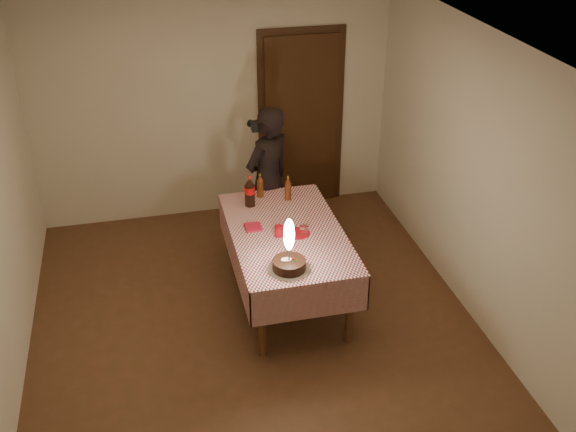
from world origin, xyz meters
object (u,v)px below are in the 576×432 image
object	(u,v)px
birthday_cake	(289,258)
red_cup	(279,231)
clear_cup	(304,230)
photographer	(268,181)
amber_bottle_right	(288,189)
cola_bottle	(250,191)
amber_bottle_left	(260,186)
red_plate	(298,233)
dining_table	(287,241)

from	to	relation	value
birthday_cake	red_cup	size ratio (longest dim) A/B	4.85
clear_cup	photographer	bearing A→B (deg)	96.11
amber_bottle_right	photographer	world-z (taller)	photographer
birthday_cake	cola_bottle	size ratio (longest dim) A/B	1.53
birthday_cake	amber_bottle_left	size ratio (longest dim) A/B	1.90
clear_cup	birthday_cake	bearing A→B (deg)	-116.94
birthday_cake	amber_bottle_left	distance (m)	1.33
clear_cup	photographer	size ratio (longest dim) A/B	0.06
birthday_cake	photographer	world-z (taller)	photographer
red_cup	birthday_cake	bearing A→B (deg)	-93.99
red_plate	clear_cup	size ratio (longest dim) A/B	2.44
dining_table	birthday_cake	bearing A→B (deg)	-101.47
red_plate	amber_bottle_right	distance (m)	0.68
red_cup	cola_bottle	distance (m)	0.65
red_cup	amber_bottle_right	world-z (taller)	amber_bottle_right
red_plate	red_cup	xyz separation A→B (m)	(-0.18, 0.01, 0.05)
photographer	clear_cup	bearing A→B (deg)	-83.89
red_plate	dining_table	bearing A→B (deg)	142.61
birthday_cake	amber_bottle_right	bearing A→B (deg)	77.09
dining_table	photographer	size ratio (longest dim) A/B	1.07
dining_table	amber_bottle_right	world-z (taller)	amber_bottle_right
red_cup	amber_bottle_right	distance (m)	0.71
red_plate	red_cup	world-z (taller)	red_cup
dining_table	birthday_cake	size ratio (longest dim) A/B	3.54
dining_table	red_cup	size ratio (longest dim) A/B	17.20
cola_bottle	photographer	bearing A→B (deg)	56.55
cola_bottle	clear_cup	bearing A→B (deg)	-60.29
dining_table	red_plate	bearing A→B (deg)	-37.39
amber_bottle_left	amber_bottle_right	distance (m)	0.28
red_cup	red_plate	bearing A→B (deg)	-1.85
dining_table	amber_bottle_left	bearing A→B (deg)	98.10
red_plate	photographer	size ratio (longest dim) A/B	0.14
dining_table	amber_bottle_left	world-z (taller)	amber_bottle_left
birthday_cake	amber_bottle_right	world-z (taller)	birthday_cake
clear_cup	red_plate	bearing A→B (deg)	152.99
dining_table	red_plate	xyz separation A→B (m)	(0.09, -0.07, 0.11)
red_cup	clear_cup	bearing A→B (deg)	-7.70
birthday_cake	cola_bottle	xyz separation A→B (m)	(-0.11, 1.17, 0.04)
dining_table	birthday_cake	xyz separation A→B (m)	(-0.12, -0.61, 0.22)
dining_table	cola_bottle	bearing A→B (deg)	112.78
birthday_cake	red_plate	distance (m)	0.59
dining_table	clear_cup	size ratio (longest dim) A/B	19.11
amber_bottle_right	amber_bottle_left	bearing A→B (deg)	155.40
red_cup	cola_bottle	world-z (taller)	cola_bottle
red_plate	amber_bottle_right	bearing A→B (deg)	84.55
birthday_cake	red_cup	distance (m)	0.55
cola_bottle	amber_bottle_right	distance (m)	0.40
birthday_cake	photographer	bearing A→B (deg)	84.58
birthday_cake	amber_bottle_right	size ratio (longest dim) A/B	1.90
clear_cup	photographer	distance (m)	1.06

